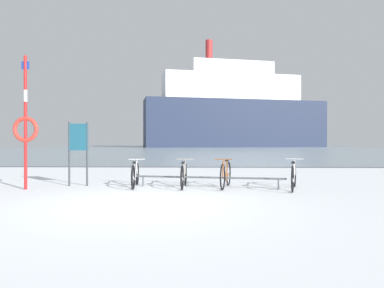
% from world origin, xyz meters
% --- Properties ---
extents(ground, '(80.00, 132.00, 0.08)m').
position_xyz_m(ground, '(0.00, 53.90, -0.04)').
color(ground, silver).
extents(bike_rack, '(4.00, 0.65, 0.31)m').
position_xyz_m(bike_rack, '(1.36, 2.44, 0.27)').
color(bike_rack, '#4C5156').
rests_on(bike_rack, ground).
extents(bicycle_0, '(0.46, 1.62, 0.74)m').
position_xyz_m(bicycle_0, '(-0.63, 2.61, 0.34)').
color(bicycle_0, black).
rests_on(bicycle_0, ground).
extents(bicycle_1, '(0.46, 1.71, 0.75)m').
position_xyz_m(bicycle_1, '(0.70, 2.55, 0.34)').
color(bicycle_1, black).
rests_on(bicycle_1, ground).
extents(bicycle_2, '(0.52, 1.60, 0.79)m').
position_xyz_m(bicycle_2, '(1.82, 2.50, 0.36)').
color(bicycle_2, black).
rests_on(bicycle_2, ground).
extents(bicycle_3, '(0.64, 1.67, 0.78)m').
position_xyz_m(bicycle_3, '(3.56, 2.21, 0.36)').
color(bicycle_3, black).
rests_on(bicycle_3, ground).
extents(info_sign, '(0.55, 0.07, 1.79)m').
position_xyz_m(info_sign, '(-2.27, 2.79, 1.20)').
color(info_sign, '#33383D').
rests_on(info_sign, ground).
extents(rescue_post, '(0.67, 0.10, 3.46)m').
position_xyz_m(rescue_post, '(-3.37, 2.02, 1.66)').
color(rescue_post, red).
rests_on(rescue_post, ground).
extents(ferry_ship, '(44.70, 19.13, 25.54)m').
position_xyz_m(ferry_ship, '(8.76, 77.43, 8.56)').
color(ferry_ship, '#232D47').
rests_on(ferry_ship, ground).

